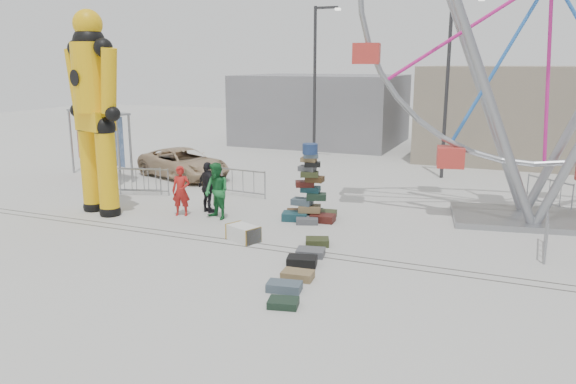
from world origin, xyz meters
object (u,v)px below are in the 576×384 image
at_px(barricade_dummy_b, 144,182).
at_px(pedestrian_green, 217,191).
at_px(crash_test_dummy, 94,106).
at_px(parked_suv, 184,163).
at_px(pedestrian_black, 208,187).
at_px(lamp_post_left, 316,76).
at_px(barricade_wheel_front, 546,234).
at_px(lamp_post_right, 450,79).
at_px(ferris_wheel, 549,9).
at_px(barricade_dummy_c, 243,183).
at_px(banner_scaffold, 98,128).
at_px(pedestrian_red, 181,191).
at_px(suitcase_tower, 310,199).
at_px(barricade_wheel_back, 549,193).
at_px(steamer_trunk, 243,233).
at_px(barricade_dummy_a, 136,181).

relative_size(barricade_dummy_b, pedestrian_green, 1.04).
bearing_deg(crash_test_dummy, parked_suv, 114.21).
relative_size(pedestrian_green, parked_suv, 0.40).
distance_m(pedestrian_green, pedestrian_black, 0.94).
relative_size(lamp_post_left, barricade_wheel_front, 4.00).
height_order(lamp_post_right, crash_test_dummy, lamp_post_right).
bearing_deg(ferris_wheel, lamp_post_right, 109.43).
relative_size(crash_test_dummy, barricade_dummy_c, 3.56).
height_order(banner_scaffold, barricade_wheel_front, banner_scaffold).
bearing_deg(pedestrian_red, ferris_wheel, 0.92).
relative_size(barricade_dummy_c, pedestrian_black, 1.11).
distance_m(suitcase_tower, barricade_wheel_back, 8.89).
height_order(barricade_wheel_front, barricade_wheel_back, same).
xyz_separation_m(pedestrian_red, pedestrian_green, (1.36, 0.09, 0.09)).
bearing_deg(lamp_post_left, pedestrian_red, -92.43).
bearing_deg(parked_suv, lamp_post_left, -10.90).
bearing_deg(lamp_post_right, pedestrian_red, -126.41).
height_order(barricade_wheel_back, parked_suv, parked_suv).
relative_size(suitcase_tower, parked_suv, 0.54).
xyz_separation_m(steamer_trunk, barricade_dummy_a, (-6.74, 3.76, 0.32)).
relative_size(steamer_trunk, pedestrian_black, 0.55).
relative_size(lamp_post_right, banner_scaffold, 1.89).
xyz_separation_m(steamer_trunk, parked_suv, (-6.83, 7.36, 0.44)).
height_order(lamp_post_left, pedestrian_green, lamp_post_left).
bearing_deg(lamp_post_left, barricade_dummy_a, -111.39).
bearing_deg(pedestrian_red, lamp_post_left, 69.49).
bearing_deg(barricade_wheel_back, pedestrian_green, -106.47).
relative_size(lamp_post_left, pedestrian_green, 4.15).
xyz_separation_m(barricade_wheel_front, parked_suv, (-15.10, 5.11, 0.12)).
bearing_deg(ferris_wheel, barricade_dummy_b, 177.20).
relative_size(lamp_post_right, pedestrian_red, 4.60).
height_order(crash_test_dummy, barricade_dummy_c, crash_test_dummy).
height_order(banner_scaffold, pedestrian_red, banner_scaffold).
relative_size(barricade_dummy_b, parked_suv, 0.41).
relative_size(lamp_post_right, barricade_wheel_back, 4.00).
distance_m(barricade_dummy_a, pedestrian_green, 5.21).
bearing_deg(banner_scaffold, ferris_wheel, 17.34).
height_order(barricade_dummy_c, barricade_wheel_front, same).
relative_size(lamp_post_left, barricade_dummy_b, 4.00).
bearing_deg(pedestrian_black, barricade_wheel_front, -155.49).
bearing_deg(pedestrian_green, barricade_dummy_c, 125.46).
height_order(suitcase_tower, banner_scaffold, banner_scaffold).
height_order(steamer_trunk, barricade_wheel_back, barricade_wheel_back).
relative_size(banner_scaffold, barricade_dummy_a, 2.11).
xyz_separation_m(lamp_post_left, parked_suv, (-4.07, -6.56, -3.81)).
relative_size(barricade_wheel_back, pedestrian_black, 1.11).
bearing_deg(pedestrian_red, barricade_dummy_a, 131.53).
bearing_deg(ferris_wheel, pedestrian_black, -173.51).
bearing_deg(lamp_post_left, barricade_dummy_c, -89.01).
xyz_separation_m(barricade_dummy_b, pedestrian_red, (3.08, -2.01, 0.32)).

